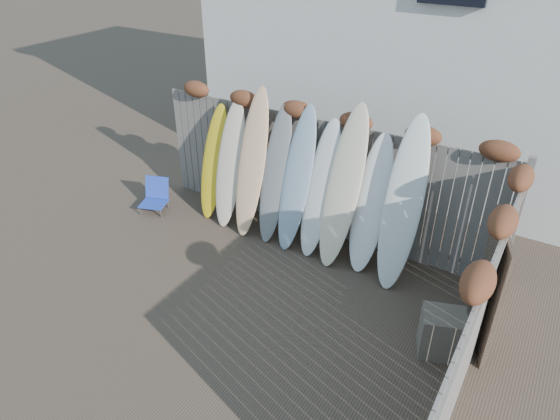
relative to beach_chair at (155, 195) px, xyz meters
The scene contains 16 objects.
ground 3.22m from the beach_chair, 27.59° to the right, with size 80.00×80.00×0.00m, color #493A2D.
back_fence 3.18m from the beach_chair, 17.32° to the left, with size 6.05×0.28×2.24m.
right_fence 6.03m from the beach_chair, 11.94° to the right, with size 0.28×4.40×2.24m.
house 6.70m from the beach_chair, 56.27° to the left, with size 8.50×5.50×6.33m.
beach_chair is the anchor object (origin of this frame).
wooden_crate 5.52m from the beach_chair, ahead, with size 0.51×0.43×0.60m, color #4A4037.
lattice_panel 5.86m from the beach_chair, ahead, with size 0.05×1.11×1.67m, color brown.
surfboard_0 1.34m from the beach_chair, 26.88° to the left, with size 0.48×0.07×2.05m, color yellow.
surfboard_1 1.67m from the beach_chair, 17.94° to the left, with size 0.49×0.07×2.21m, color beige.
surfboard_2 2.13m from the beach_chair, 13.36° to the left, with size 0.49×0.07×2.50m, color #FDB692.
surfboard_3 2.49m from the beach_chair, 11.17° to the left, with size 0.46×0.07×2.29m, color slate.
surfboard_4 2.88m from the beach_chair, ahead, with size 0.49×0.07×2.36m, color #8EA8BC.
surfboard_5 3.25m from the beach_chair, ahead, with size 0.49×0.07×2.22m, color white.
surfboard_6 3.66m from the beach_chair, ahead, with size 0.55×0.07×2.54m, color #F7E7C0.
surfboard_7 4.04m from the beach_chair, ahead, with size 0.51×0.07×2.15m, color white.
surfboard_8 4.56m from the beach_chair, ahead, with size 0.54×0.07×2.56m, color silver.
Camera 1 is at (3.23, -4.13, 4.76)m, focal length 32.00 mm.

